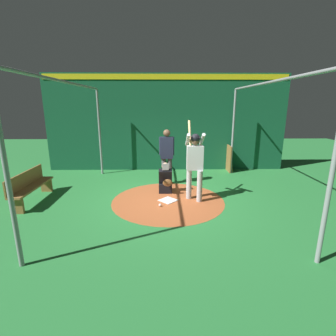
# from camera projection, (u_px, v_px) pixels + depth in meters

# --- Properties ---
(ground_plane) EXTENTS (25.54, 25.54, 0.00)m
(ground_plane) POSITION_uv_depth(u_px,v_px,m) (168.00, 201.00, 6.99)
(ground_plane) COLOR #287A38
(dirt_circle) EXTENTS (3.14, 3.14, 0.01)m
(dirt_circle) POSITION_uv_depth(u_px,v_px,m) (168.00, 200.00, 6.99)
(dirt_circle) COLOR #AD562D
(dirt_circle) RESTS_ON ground
(home_plate) EXTENTS (0.59, 0.59, 0.01)m
(home_plate) POSITION_uv_depth(u_px,v_px,m) (168.00, 200.00, 6.98)
(home_plate) COLOR white
(home_plate) RESTS_ON dirt_circle
(batter) EXTENTS (0.68, 0.49, 2.20)m
(batter) POSITION_uv_depth(u_px,v_px,m) (195.00, 160.00, 6.77)
(batter) COLOR #B3B3B7
(batter) RESTS_ON ground
(catcher) EXTENTS (0.58, 0.40, 0.94)m
(catcher) POSITION_uv_depth(u_px,v_px,m) (166.00, 181.00, 7.56)
(catcher) COLOR black
(catcher) RESTS_ON ground
(umpire) EXTENTS (0.23, 0.49, 1.85)m
(umpire) POSITION_uv_depth(u_px,v_px,m) (167.00, 154.00, 8.18)
(umpire) COLOR #4C4C51
(umpire) RESTS_ON ground
(back_wall) EXTENTS (0.23, 9.54, 3.79)m
(back_wall) POSITION_uv_depth(u_px,v_px,m) (166.00, 123.00, 9.92)
(back_wall) COLOR #145133
(back_wall) RESTS_ON ground
(cage_frame) EXTENTS (5.78, 5.11, 3.19)m
(cage_frame) POSITION_uv_depth(u_px,v_px,m) (168.00, 120.00, 6.43)
(cage_frame) COLOR gray
(cage_frame) RESTS_ON ground
(bat_rack) EXTENTS (0.94, 0.20, 1.05)m
(bat_rack) POSITION_uv_depth(u_px,v_px,m) (228.00, 158.00, 10.08)
(bat_rack) COLOR olive
(bat_rack) RESTS_ON ground
(bench) EXTENTS (1.85, 0.36, 0.85)m
(bench) POSITION_uv_depth(u_px,v_px,m) (30.00, 186.00, 6.84)
(bench) COLOR olive
(bench) RESTS_ON ground
(baseball_0) EXTENTS (0.07, 0.07, 0.07)m
(baseball_0) POSITION_uv_depth(u_px,v_px,m) (160.00, 205.00, 6.57)
(baseball_0) COLOR white
(baseball_0) RESTS_ON dirt_circle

